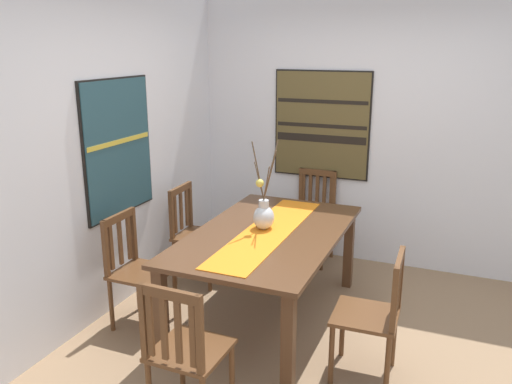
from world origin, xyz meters
TOP-DOWN VIEW (x-y plane):
  - ground_plane at (0.00, 0.00)m, footprint 6.40×6.40m
  - wall_back at (0.00, 1.86)m, footprint 6.40×0.12m
  - wall_side at (1.86, 0.00)m, footprint 0.12×6.40m
  - dining_table at (0.27, 0.51)m, footprint 1.86×1.10m
  - table_runner at (0.27, 0.51)m, footprint 1.71×0.36m
  - centerpiece_vase at (0.31, 0.57)m, footprint 0.30×0.23m
  - chair_0 at (-0.18, -0.42)m, footprint 0.43×0.43m
  - chair_1 at (0.71, 1.42)m, footprint 0.43×0.43m
  - chair_2 at (1.62, 0.54)m, footprint 0.43×0.43m
  - chair_3 at (-0.19, 1.45)m, footprint 0.42×0.42m
  - chair_4 at (-1.05, 0.51)m, footprint 0.43×0.43m
  - painting_on_back_wall at (0.14, 1.79)m, footprint 0.86×0.05m
  - painting_on_side_wall at (1.79, 0.52)m, footprint 0.05×0.99m

SIDE VIEW (x-z plane):
  - ground_plane at x=0.00m, z-range -0.03..0.00m
  - chair_3 at x=-0.19m, z-range 0.02..0.93m
  - chair_1 at x=0.71m, z-range 0.02..0.93m
  - chair_0 at x=-0.18m, z-range 0.03..0.93m
  - chair_4 at x=-1.05m, z-range 0.02..0.95m
  - chair_2 at x=1.62m, z-range 0.03..0.96m
  - dining_table at x=0.27m, z-range 0.28..1.05m
  - table_runner at x=0.27m, z-range 0.76..0.77m
  - centerpiece_vase at x=0.31m, z-range 0.53..1.25m
  - wall_back at x=0.00m, z-range 0.00..2.70m
  - wall_side at x=1.86m, z-range 0.00..2.70m
  - painting_on_back_wall at x=0.14m, z-range 0.80..1.93m
  - painting_on_side_wall at x=1.79m, z-range 0.85..1.94m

